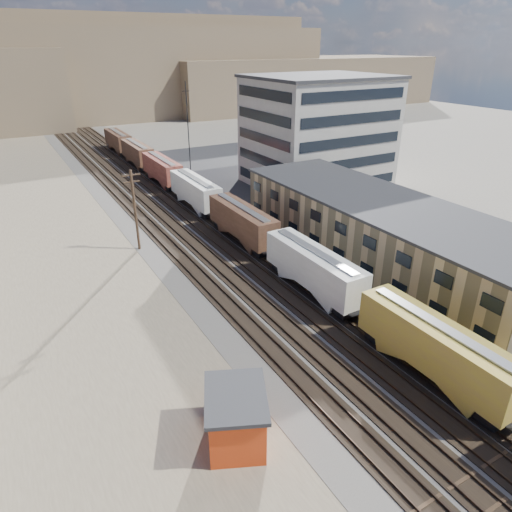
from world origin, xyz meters
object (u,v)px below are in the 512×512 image
utility_pole_north (135,209)px  maintenance_shed (236,417)px  parked_car_blue (316,186)px  freight_train (217,204)px

utility_pole_north → maintenance_shed: size_ratio=1.63×
utility_pole_north → parked_car_blue: bearing=15.6°
utility_pole_north → parked_car_blue: 35.77m
utility_pole_north → parked_car_blue: size_ratio=2.08×
freight_train → parked_car_blue: size_ratio=24.94×
parked_car_blue → freight_train: bearing=132.5°
freight_train → utility_pole_north: 13.01m
freight_train → utility_pole_north: bearing=-164.4°
freight_train → utility_pole_north: size_ratio=11.97×
maintenance_shed → utility_pole_north: bearing=84.0°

